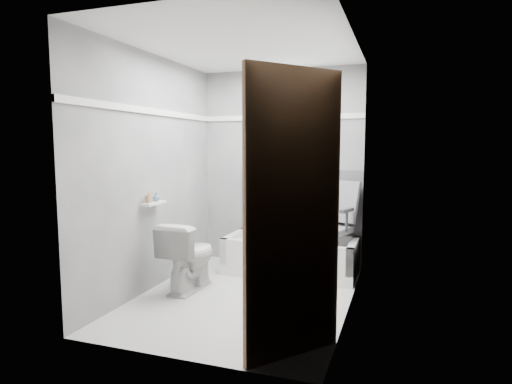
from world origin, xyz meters
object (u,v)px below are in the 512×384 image
at_px(office_chair, 327,223).
at_px(toilet, 189,256).
at_px(soap_bottle_a, 148,198).
at_px(door, 322,225).
at_px(bathtub, 291,255).
at_px(soap_bottle_b, 156,197).

distance_m(office_chair, toilet, 1.59).
xyz_separation_m(office_chair, soap_bottle_a, (-1.57, -1.16, 0.36)).
bearing_deg(toilet, door, 143.31).
bearing_deg(toilet, office_chair, -140.28).
bearing_deg(bathtub, soap_bottle_b, -140.23).
distance_m(door, soap_bottle_b, 2.28).
bearing_deg(soap_bottle_b, door, -32.77).
bearing_deg(door, toilet, 140.54).
bearing_deg(soap_bottle_b, bathtub, 39.77).
bearing_deg(bathtub, soap_bottle_a, -136.41).
xyz_separation_m(bathtub, toilet, (-0.85, -0.89, 0.14)).
bearing_deg(soap_bottle_a, toilet, 34.62).
distance_m(office_chair, soap_bottle_b, 1.91).
distance_m(office_chair, door, 2.32).
height_order(toilet, soap_bottle_b, soap_bottle_b).
height_order(door, soap_bottle_b, door).
bearing_deg(office_chair, soap_bottle_a, -124.92).
distance_m(toilet, soap_bottle_a, 0.73).
height_order(soap_bottle_a, soap_bottle_b, soap_bottle_a).
xyz_separation_m(office_chair, door, (0.35, -2.26, 0.40)).
distance_m(bathtub, soap_bottle_a, 1.78).
xyz_separation_m(office_chair, toilet, (-1.25, -0.94, -0.25)).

